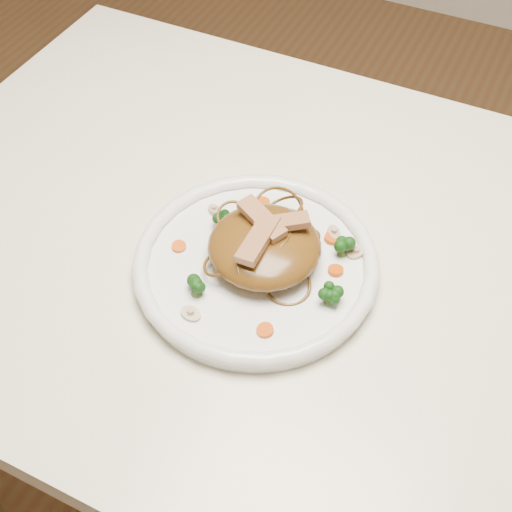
% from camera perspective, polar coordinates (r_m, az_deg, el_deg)
% --- Properties ---
extents(ground, '(4.00, 4.00, 0.00)m').
position_cam_1_polar(ground, '(1.54, 2.51, -18.21)').
color(ground, brown).
rests_on(ground, ground).
extents(table, '(1.20, 0.80, 0.75)m').
position_cam_1_polar(table, '(0.97, 3.79, -3.41)').
color(table, '#F2E5CD').
rests_on(table, ground).
extents(plate, '(0.33, 0.33, 0.02)m').
position_cam_1_polar(plate, '(0.86, -0.00, -0.95)').
color(plate, white).
rests_on(plate, table).
extents(noodle_mound, '(0.17, 0.17, 0.05)m').
position_cam_1_polar(noodle_mound, '(0.84, 0.70, 0.85)').
color(noodle_mound, '#583710').
rests_on(noodle_mound, plate).
extents(chicken_a, '(0.07, 0.06, 0.01)m').
position_cam_1_polar(chicken_a, '(0.83, 2.17, 2.78)').
color(chicken_a, '#AD7751').
rests_on(chicken_a, noodle_mound).
extents(chicken_b, '(0.08, 0.05, 0.01)m').
position_cam_1_polar(chicken_b, '(0.83, 0.49, 3.14)').
color(chicken_b, '#AD7751').
rests_on(chicken_b, noodle_mound).
extents(chicken_c, '(0.03, 0.08, 0.01)m').
position_cam_1_polar(chicken_c, '(0.81, 0.19, 1.42)').
color(chicken_c, '#AD7751').
rests_on(chicken_c, noodle_mound).
extents(broccoli_0, '(0.03, 0.03, 0.03)m').
position_cam_1_polar(broccoli_0, '(0.86, 7.31, 0.79)').
color(broccoli_0, '#13430D').
rests_on(broccoli_0, plate).
extents(broccoli_1, '(0.03, 0.03, 0.03)m').
position_cam_1_polar(broccoli_1, '(0.89, -2.90, 3.07)').
color(broccoli_1, '#13430D').
rests_on(broccoli_1, plate).
extents(broccoli_2, '(0.02, 0.02, 0.03)m').
position_cam_1_polar(broccoli_2, '(0.82, -5.05, -2.58)').
color(broccoli_2, '#13430D').
rests_on(broccoli_2, plate).
extents(broccoli_3, '(0.03, 0.03, 0.03)m').
position_cam_1_polar(broccoli_3, '(0.81, 6.24, -3.21)').
color(broccoli_3, '#13430D').
rests_on(broccoli_3, plate).
extents(carrot_0, '(0.03, 0.03, 0.00)m').
position_cam_1_polar(carrot_0, '(0.88, 6.43, 1.50)').
color(carrot_0, '#CB4F07').
rests_on(carrot_0, plate).
extents(carrot_1, '(0.02, 0.02, 0.00)m').
position_cam_1_polar(carrot_1, '(0.88, -6.47, 0.80)').
color(carrot_1, '#CB4F07').
rests_on(carrot_1, plate).
extents(carrot_2, '(0.02, 0.02, 0.00)m').
position_cam_1_polar(carrot_2, '(0.85, 6.69, -1.19)').
color(carrot_2, '#CB4F07').
rests_on(carrot_2, plate).
extents(carrot_3, '(0.02, 0.02, 0.00)m').
position_cam_1_polar(carrot_3, '(0.92, 0.57, 4.52)').
color(carrot_3, '#CB4F07').
rests_on(carrot_3, plate).
extents(carrot_4, '(0.02, 0.02, 0.00)m').
position_cam_1_polar(carrot_4, '(0.79, 0.76, -6.23)').
color(carrot_4, '#CB4F07').
rests_on(carrot_4, plate).
extents(mushroom_0, '(0.03, 0.03, 0.01)m').
position_cam_1_polar(mushroom_0, '(0.81, -5.47, -4.84)').
color(mushroom_0, beige).
rests_on(mushroom_0, plate).
extents(mushroom_1, '(0.04, 0.04, 0.01)m').
position_cam_1_polar(mushroom_1, '(0.87, 8.38, 0.31)').
color(mushroom_1, beige).
rests_on(mushroom_1, plate).
extents(mushroom_2, '(0.03, 0.03, 0.01)m').
position_cam_1_polar(mushroom_2, '(0.92, -3.52, 3.87)').
color(mushroom_2, beige).
rests_on(mushroom_2, plate).
extents(mushroom_3, '(0.03, 0.03, 0.01)m').
position_cam_1_polar(mushroom_3, '(0.89, 6.53, 1.92)').
color(mushroom_3, beige).
rests_on(mushroom_3, plate).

